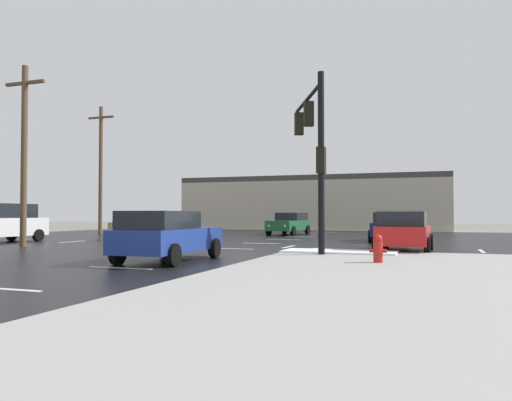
# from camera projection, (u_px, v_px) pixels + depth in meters

# --- Properties ---
(ground_plane) EXTENTS (120.00, 120.00, 0.00)m
(ground_plane) POSITION_uv_depth(u_px,v_px,m) (247.00, 246.00, 22.96)
(ground_plane) COLOR slate
(road_asphalt) EXTENTS (44.00, 44.00, 0.02)m
(road_asphalt) POSITION_uv_depth(u_px,v_px,m) (247.00, 246.00, 22.96)
(road_asphalt) COLOR black
(road_asphalt) RESTS_ON ground_plane
(snow_strip_curbside) EXTENTS (4.00, 1.60, 0.06)m
(snow_strip_curbside) POSITION_uv_depth(u_px,v_px,m) (339.00, 252.00, 17.53)
(snow_strip_curbside) COLOR white
(snow_strip_curbside) RESTS_ON sidewalk_corner
(lane_markings) EXTENTS (36.15, 36.15, 0.01)m
(lane_markings) POSITION_uv_depth(u_px,v_px,m) (262.00, 248.00, 21.26)
(lane_markings) COLOR silver
(lane_markings) RESTS_ON road_asphalt
(traffic_signal_mast) EXTENTS (2.15, 4.44, 6.24)m
(traffic_signal_mast) POSITION_uv_depth(u_px,v_px,m) (313.00, 139.00, 18.03)
(traffic_signal_mast) COLOR black
(traffic_signal_mast) RESTS_ON sidewalk_corner
(fire_hydrant) EXTENTS (0.48, 0.26, 0.79)m
(fire_hydrant) POSITION_uv_depth(u_px,v_px,m) (378.00, 248.00, 13.88)
(fire_hydrant) COLOR red
(fire_hydrant) RESTS_ON sidewalk_corner
(strip_building_background) EXTENTS (25.42, 8.00, 5.12)m
(strip_building_background) POSITION_uv_depth(u_px,v_px,m) (314.00, 203.00, 48.97)
(strip_building_background) COLOR #BCB29E
(strip_building_background) RESTS_ON ground_plane
(suv_white) EXTENTS (2.30, 4.89, 2.03)m
(suv_white) POSITION_uv_depth(u_px,v_px,m) (0.00, 222.00, 25.61)
(suv_white) COLOR white
(suv_white) RESTS_ON road_asphalt
(sedan_red) EXTENTS (2.15, 4.59, 1.58)m
(sedan_red) POSITION_uv_depth(u_px,v_px,m) (404.00, 231.00, 19.26)
(sedan_red) COLOR #B21919
(sedan_red) RESTS_ON road_asphalt
(sedan_navy) EXTENTS (2.19, 4.60, 1.58)m
(sedan_navy) POSITION_uv_depth(u_px,v_px,m) (389.00, 226.00, 26.90)
(sedan_navy) COLOR #141E47
(sedan_navy) RESTS_ON road_asphalt
(sedan_green) EXTENTS (2.33, 4.65, 1.58)m
(sedan_green) POSITION_uv_depth(u_px,v_px,m) (289.00, 223.00, 35.28)
(sedan_green) COLOR #195933
(sedan_green) RESTS_ON road_asphalt
(sedan_tan) EXTENTS (2.28, 4.63, 1.58)m
(sedan_tan) POSITION_uv_depth(u_px,v_px,m) (144.00, 225.00, 28.90)
(sedan_tan) COLOR tan
(sedan_tan) RESTS_ON road_asphalt
(sedan_blue) EXTENTS (2.15, 4.59, 1.58)m
(sedan_blue) POSITION_uv_depth(u_px,v_px,m) (167.00, 235.00, 15.44)
(sedan_blue) COLOR navy
(sedan_blue) RESTS_ON road_asphalt
(utility_pole_mid) EXTENTS (2.20, 0.28, 8.33)m
(utility_pole_mid) POSITION_uv_depth(u_px,v_px,m) (24.00, 151.00, 22.52)
(utility_pole_mid) COLOR brown
(utility_pole_mid) RESTS_ON ground_plane
(utility_pole_far) EXTENTS (2.20, 0.28, 9.50)m
(utility_pole_far) POSITION_uv_depth(u_px,v_px,m) (101.00, 167.00, 36.55)
(utility_pole_far) COLOR brown
(utility_pole_far) RESTS_ON ground_plane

